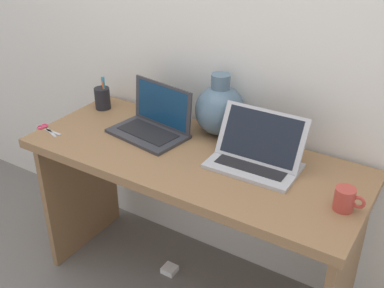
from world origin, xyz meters
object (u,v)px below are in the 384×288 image
laptop_left (154,120)px  green_vase (220,109)px  coffee_mug (345,199)px  pen_cup (103,98)px  power_brick (170,269)px  laptop_right (257,152)px  scissors (46,129)px

laptop_left → green_vase: 0.30m
coffee_mug → green_vase: bearing=156.9°
pen_cup → power_brick: size_ratio=2.46×
laptop_right → power_brick: bearing=-174.1°
laptop_right → pen_cup: 0.88m
pen_cup → power_brick: bearing=-15.6°
pen_cup → laptop_left: bearing=-11.0°
green_vase → coffee_mug: bearing=-23.1°
pen_cup → scissors: (-0.07, -0.32, -0.05)m
power_brick → green_vase: bearing=53.3°
laptop_right → scissors: (-0.95, -0.23, -0.05)m
laptop_left → power_brick: laptop_left is taller
scissors → power_brick: scissors is taller
laptop_left → scissors: size_ratio=2.47×
laptop_right → coffee_mug: size_ratio=3.32×
laptop_right → scissors: 0.97m
laptop_right → pen_cup: (-0.88, 0.09, -0.00)m
green_vase → power_brick: 0.89m
laptop_left → laptop_right: laptop_left is taller
scissors → power_brick: size_ratio=2.11×
laptop_right → pen_cup: laptop_right is taller
laptop_left → laptop_right: (0.51, -0.02, 0.00)m
laptop_left → green_vase: size_ratio=1.31×
green_vase → pen_cup: green_vase is taller
coffee_mug → power_brick: 1.11m
scissors → power_brick: (0.54, 0.18, -0.74)m
coffee_mug → scissors: (-1.33, -0.12, -0.04)m
coffee_mug → power_brick: coffee_mug is taller
green_vase → coffee_mug: 0.70m
pen_cup → scissors: bearing=-102.3°
scissors → laptop_left: bearing=29.2°
laptop_left → green_vase: bearing=29.7°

